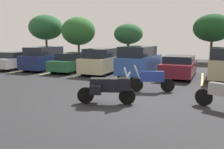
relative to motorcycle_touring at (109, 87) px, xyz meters
name	(u,v)px	position (x,y,z in m)	size (l,w,h in m)	color
ground	(120,103)	(0.31, 0.50, -0.74)	(44.00, 44.00, 0.10)	#262628
motorcycle_touring	(109,87)	(0.00, 0.00, 0.00)	(2.27, 1.10, 1.45)	black
motorcycle_third	(152,80)	(1.15, 2.77, -0.09)	(2.12, 0.83, 1.32)	black
parking_stripes	(141,75)	(-0.58, 7.72, -0.68)	(24.32, 5.09, 0.01)	#EAE066
car_silver	(18,60)	(-11.22, 7.41, 0.04)	(1.87, 4.37, 1.45)	#B7B7BC
car_navy	(46,58)	(-8.75, 7.93, 0.24)	(2.01, 4.83, 1.87)	navy
car_green	(73,62)	(-6.03, 7.63, 0.04)	(2.02, 4.38, 1.46)	#235638
car_champagne	(103,61)	(-3.48, 7.54, 0.22)	(1.96, 4.62, 1.85)	#C1B289
car_blue	(139,61)	(-0.69, 7.52, 0.34)	(2.26, 4.81, 2.04)	#2D519E
car_maroon	(179,66)	(1.95, 7.99, 0.02)	(2.14, 4.79, 1.43)	maroon
tree_right	(46,27)	(-17.24, 19.78, 3.33)	(4.66, 4.66, 5.74)	#4C3823
tree_rear	(78,31)	(-11.75, 19.08, 2.75)	(4.31, 4.31, 5.23)	#4C3823
tree_far_right	(128,34)	(-5.76, 21.40, 2.39)	(3.72, 3.72, 4.39)	#4C3823
tree_center_left	(212,28)	(4.17, 19.44, 2.95)	(3.98, 3.98, 5.11)	#4C3823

